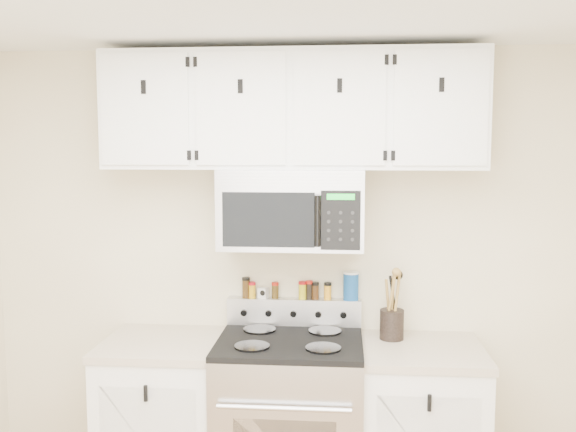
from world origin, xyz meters
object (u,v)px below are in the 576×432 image
Objects in this scene: microwave at (292,208)px; salt_canister at (351,286)px; range at (290,423)px; utensil_crock at (392,322)px.

salt_canister is (0.32, 0.16, -0.45)m from microwave.
microwave reaches higher than salt_canister.
utensil_crock reaches higher than range.
range is 1.45× the size of microwave.
utensil_crock is (0.54, 0.15, 0.53)m from range.
microwave is 4.73× the size of salt_canister.
utensil_crock is 2.35× the size of salt_canister.
range is 0.81m from salt_canister.
microwave is at bearing -177.87° from utensil_crock.
range is 6.85× the size of salt_canister.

